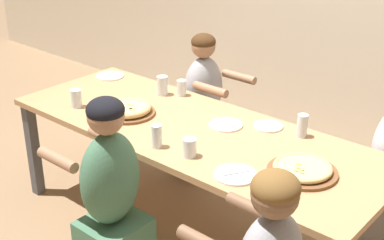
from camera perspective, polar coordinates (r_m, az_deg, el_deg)
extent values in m
plane|color=#896B4C|center=(3.64, 0.00, -11.59)|extent=(18.00, 18.00, 0.00)
cube|color=tan|center=(3.27, 0.00, -1.12)|extent=(2.46, 0.90, 0.04)
cube|color=#4C4C51|center=(4.02, -16.56, -3.06)|extent=(0.07, 0.07, 0.71)
cube|color=#4C4C51|center=(4.43, -8.23, 0.39)|extent=(0.07, 0.07, 0.71)
cylinder|color=brown|center=(3.46, -6.82, 0.76)|extent=(0.35, 0.35, 0.02)
torus|color=#DBB26B|center=(3.45, -6.85, 1.29)|extent=(0.30, 0.30, 0.04)
cylinder|color=#E5C675|center=(3.45, -6.84, 1.18)|extent=(0.25, 0.25, 0.04)
cylinder|color=#E5C166|center=(3.47, -6.77, 1.69)|extent=(0.02, 0.02, 0.01)
cylinder|color=#E5C166|center=(3.40, -6.54, 1.21)|extent=(0.02, 0.02, 0.01)
cylinder|color=#E5C166|center=(3.46, -7.89, 1.58)|extent=(0.02, 0.02, 0.01)
cylinder|color=#E5C166|center=(3.46, -6.43, 1.63)|extent=(0.02, 0.02, 0.01)
cylinder|color=#E5C166|center=(3.40, -6.58, 1.19)|extent=(0.02, 0.02, 0.01)
cylinder|color=#E5C166|center=(3.39, -6.34, 1.14)|extent=(0.02, 0.02, 0.01)
cylinder|color=brown|center=(2.82, 11.66, -5.45)|extent=(0.37, 0.37, 0.02)
torus|color=#DBB26B|center=(2.80, 11.71, -4.99)|extent=(0.31, 0.31, 0.03)
cylinder|color=#E5C675|center=(2.81, 11.70, -5.08)|extent=(0.27, 0.27, 0.02)
cylinder|color=#E5C166|center=(2.81, 11.28, -4.59)|extent=(0.02, 0.02, 0.01)
cylinder|color=#E5C166|center=(2.78, 11.21, -4.98)|extent=(0.02, 0.02, 0.01)
cylinder|color=#E5C166|center=(2.75, 11.05, -5.29)|extent=(0.02, 0.02, 0.01)
cylinder|color=#E5C166|center=(2.77, 11.66, -5.17)|extent=(0.02, 0.02, 0.01)
cylinder|color=#E5C166|center=(2.74, 11.64, -5.50)|extent=(0.02, 0.02, 0.01)
cylinder|color=white|center=(3.29, 3.62, -0.51)|extent=(0.21, 0.21, 0.01)
cube|color=#B7B7BC|center=(3.28, 3.63, -0.37)|extent=(0.15, 0.04, 0.01)
cylinder|color=white|center=(3.29, 8.12, -0.65)|extent=(0.18, 0.18, 0.01)
cube|color=#B7B7BC|center=(3.29, 8.13, -0.51)|extent=(0.10, 0.09, 0.01)
cylinder|color=white|center=(2.75, 4.66, -5.83)|extent=(0.22, 0.22, 0.01)
cube|color=#B7B7BC|center=(2.75, 4.67, -5.67)|extent=(0.09, 0.14, 0.01)
cylinder|color=white|center=(4.15, -8.73, 4.65)|extent=(0.21, 0.21, 0.01)
cube|color=#B7B7BC|center=(4.15, -8.73, 4.77)|extent=(0.04, 0.15, 0.01)
cylinder|color=silver|center=(2.90, -0.26, -2.97)|extent=(0.08, 0.08, 0.11)
cylinder|color=black|center=(2.91, -0.26, -3.37)|extent=(0.07, 0.07, 0.06)
cylinder|color=silver|center=(3.74, -3.18, 3.69)|extent=(0.08, 0.08, 0.13)
cylinder|color=black|center=(3.75, -3.17, 3.28)|extent=(0.07, 0.07, 0.08)
cylinder|color=silver|center=(3.61, -12.24, 2.27)|extent=(0.07, 0.07, 0.12)
cylinder|color=black|center=(3.62, -12.20, 1.84)|extent=(0.06, 0.06, 0.06)
cylinder|color=silver|center=(3.00, -3.80, -1.74)|extent=(0.06, 0.06, 0.14)
cylinder|color=silver|center=(3.01, -3.78, -2.15)|extent=(0.05, 0.05, 0.09)
cylinder|color=silver|center=(3.18, 11.68, -0.60)|extent=(0.06, 0.06, 0.14)
cylinder|color=black|center=(3.20, 11.63, -1.15)|extent=(0.05, 0.05, 0.07)
cylinder|color=silver|center=(3.72, -1.13, 3.44)|extent=(0.06, 0.06, 0.11)
cylinder|color=black|center=(3.73, -1.13, 3.13)|extent=(0.06, 0.06, 0.07)
sphere|color=brown|center=(2.14, 8.86, -7.90)|extent=(0.20, 0.20, 0.20)
ellipsoid|color=brown|center=(2.12, 8.92, -7.12)|extent=(0.20, 0.20, 0.14)
cylinder|color=brown|center=(2.48, 6.59, -9.36)|extent=(0.28, 0.06, 0.06)
cube|color=#99999E|center=(4.22, 1.13, -2.72)|extent=(0.32, 0.34, 0.43)
ellipsoid|color=#99999E|center=(4.03, 1.19, 3.26)|extent=(0.24, 0.36, 0.51)
sphere|color=#9E7051|center=(3.92, 1.23, 7.90)|extent=(0.18, 0.18, 0.18)
ellipsoid|color=#422814|center=(3.91, 1.24, 8.34)|extent=(0.18, 0.18, 0.12)
cylinder|color=#9E7051|center=(4.01, 5.04, 4.61)|extent=(0.28, 0.06, 0.06)
cylinder|color=#9E7051|center=(3.75, 1.97, 3.28)|extent=(0.28, 0.06, 0.06)
cube|color=silver|center=(3.61, 19.64, -9.48)|extent=(0.32, 0.34, 0.43)
ellipsoid|color=#477556|center=(2.86, -8.71, -6.18)|extent=(0.24, 0.36, 0.53)
sphere|color=#9E7051|center=(2.70, -9.18, 0.39)|extent=(0.19, 0.19, 0.19)
ellipsoid|color=black|center=(2.69, -9.23, 1.04)|extent=(0.20, 0.20, 0.13)
cylinder|color=#9E7051|center=(2.86, -14.15, -4.12)|extent=(0.28, 0.06, 0.06)
cylinder|color=#9E7051|center=(3.05, -8.99, -1.86)|extent=(0.28, 0.06, 0.06)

